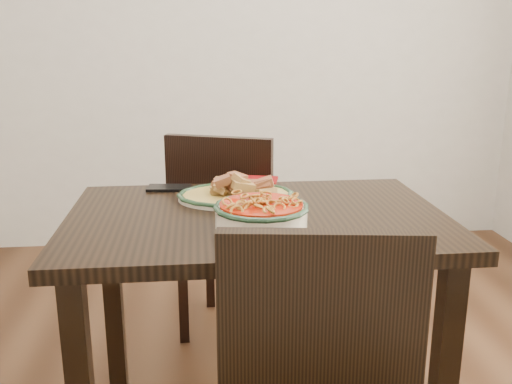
{
  "coord_description": "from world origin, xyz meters",
  "views": [
    {
      "loc": [
        -0.2,
        -1.68,
        1.25
      ],
      "look_at": [
        -0.03,
        -0.07,
        0.81
      ],
      "focal_mm": 40.0,
      "sensor_mm": 36.0,
      "label": 1
    }
  ],
  "objects": [
    {
      "name": "wall_back",
      "position": [
        0.0,
        1.75,
        1.3
      ],
      "size": [
        3.5,
        0.1,
        2.6
      ],
      "primitive_type": "cube",
      "color": "beige",
      "rests_on": "ground"
    },
    {
      "name": "dining_table",
      "position": [
        -0.03,
        -0.09,
        0.64
      ],
      "size": [
        1.1,
        0.74,
        0.75
      ],
      "color": "black",
      "rests_on": "ground"
    },
    {
      "name": "chair_far",
      "position": [
        -0.09,
        0.54,
        0.5
      ],
      "size": [
        0.54,
        0.54,
        0.89
      ],
      "rotation": [
        0.0,
        0.0,
        2.79
      ],
      "color": "black",
      "rests_on": "ground"
    },
    {
      "name": "fish_plate",
      "position": [
        -0.08,
        0.07,
        0.79
      ],
      "size": [
        0.36,
        0.28,
        0.11
      ],
      "color": "silver",
      "rests_on": "dining_table"
    },
    {
      "name": "noodle_bowl",
      "position": [
        -0.03,
        -0.21,
        0.79
      ],
      "size": [
        0.26,
        0.26,
        0.08
      ],
      "color": "white",
      "rests_on": "dining_table"
    },
    {
      "name": "smartphone",
      "position": [
        -0.3,
        0.21,
        0.76
      ],
      "size": [
        0.15,
        0.09,
        0.01
      ],
      "primitive_type": "cube",
      "rotation": [
        0.0,
        0.0,
        -0.1
      ],
      "color": "black",
      "rests_on": "dining_table"
    },
    {
      "name": "napkin",
      "position": [
        0.02,
        0.28,
        0.76
      ],
      "size": [
        0.14,
        0.13,
        0.01
      ],
      "primitive_type": "cube",
      "rotation": [
        0.0,
        0.0,
        -0.27
      ],
      "color": "maroon",
      "rests_on": "dining_table"
    }
  ]
}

